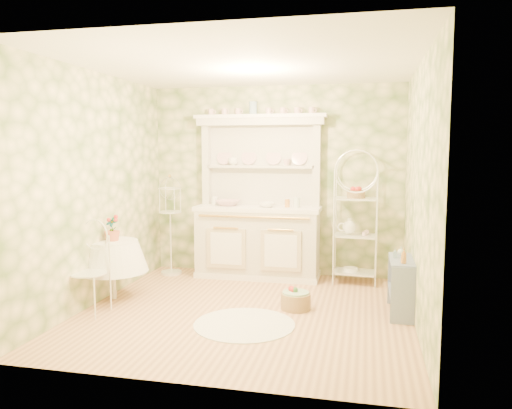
% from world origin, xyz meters
% --- Properties ---
extents(floor, '(3.60, 3.60, 0.00)m').
position_xyz_m(floor, '(0.00, 0.00, 0.00)').
color(floor, tan).
rests_on(floor, ground).
extents(ceiling, '(3.60, 3.60, 0.00)m').
position_xyz_m(ceiling, '(0.00, 0.00, 2.70)').
color(ceiling, white).
rests_on(ceiling, floor).
extents(wall_left, '(3.60, 3.60, 0.00)m').
position_xyz_m(wall_left, '(-1.80, 0.00, 1.35)').
color(wall_left, '#F5E4B6').
rests_on(wall_left, floor).
extents(wall_right, '(3.60, 3.60, 0.00)m').
position_xyz_m(wall_right, '(1.80, 0.00, 1.35)').
color(wall_right, '#F5E4B6').
rests_on(wall_right, floor).
extents(wall_back, '(3.60, 3.60, 0.00)m').
position_xyz_m(wall_back, '(0.00, 1.80, 1.35)').
color(wall_back, '#F5E4B6').
rests_on(wall_back, floor).
extents(wall_front, '(3.60, 3.60, 0.00)m').
position_xyz_m(wall_front, '(0.00, -1.80, 1.35)').
color(wall_front, '#F5E4B6').
rests_on(wall_front, floor).
extents(kitchen_dresser, '(1.87, 0.61, 2.29)m').
position_xyz_m(kitchen_dresser, '(-0.20, 1.52, 1.15)').
color(kitchen_dresser, silver).
rests_on(kitchen_dresser, floor).
extents(bakers_rack, '(0.55, 0.41, 1.68)m').
position_xyz_m(bakers_rack, '(1.15, 1.49, 0.84)').
color(bakers_rack, white).
rests_on(bakers_rack, floor).
extents(side_shelf, '(0.35, 0.74, 0.61)m').
position_xyz_m(side_shelf, '(1.68, 0.30, 0.30)').
color(side_shelf, '#7989AE').
rests_on(side_shelf, floor).
extents(round_table, '(0.95, 0.95, 0.80)m').
position_xyz_m(round_table, '(-1.68, 0.11, 0.40)').
color(round_table, white).
rests_on(round_table, floor).
extents(cafe_chair, '(0.47, 0.47, 0.89)m').
position_xyz_m(cafe_chair, '(-1.68, -0.44, 0.44)').
color(cafe_chair, white).
rests_on(cafe_chair, floor).
extents(birdcage_stand, '(0.39, 0.39, 1.47)m').
position_xyz_m(birdcage_stand, '(-1.46, 1.40, 0.74)').
color(birdcage_stand, white).
rests_on(birdcage_stand, floor).
extents(floor_basket, '(0.37, 0.37, 0.23)m').
position_xyz_m(floor_basket, '(0.53, 0.20, 0.12)').
color(floor_basket, '#A17F53').
rests_on(floor_basket, floor).
extents(lace_rug, '(1.32, 1.32, 0.01)m').
position_xyz_m(lace_rug, '(0.08, -0.42, 0.00)').
color(lace_rug, white).
rests_on(lace_rug, floor).
extents(bowl_floral, '(0.40, 0.40, 0.08)m').
position_xyz_m(bowl_floral, '(-0.63, 1.51, 1.02)').
color(bowl_floral, white).
rests_on(bowl_floral, kitchen_dresser).
extents(bowl_white, '(0.27, 0.27, 0.07)m').
position_xyz_m(bowl_white, '(-0.06, 1.44, 1.02)').
color(bowl_white, white).
rests_on(bowl_white, kitchen_dresser).
extents(cup_left, '(0.16, 0.16, 0.11)m').
position_xyz_m(cup_left, '(-0.60, 1.66, 1.61)').
color(cup_left, white).
rests_on(cup_left, kitchen_dresser).
extents(cup_right, '(0.13, 0.13, 0.09)m').
position_xyz_m(cup_right, '(0.18, 1.68, 1.61)').
color(cup_right, white).
rests_on(cup_right, kitchen_dresser).
extents(potted_geranium, '(0.17, 0.13, 0.29)m').
position_xyz_m(potted_geranium, '(-1.68, 0.12, 0.85)').
color(potted_geranium, '#3F7238').
rests_on(potted_geranium, round_table).
extents(bottle_amber, '(0.06, 0.06, 0.15)m').
position_xyz_m(bottle_amber, '(1.68, 0.07, 0.68)').
color(bottle_amber, '#C27F36').
rests_on(bottle_amber, side_shelf).
extents(bottle_blue, '(0.05, 0.05, 0.10)m').
position_xyz_m(bottle_blue, '(1.61, 0.34, 0.65)').
color(bottle_blue, '#89AAC1').
rests_on(bottle_blue, side_shelf).
extents(bottle_glass, '(0.10, 0.10, 0.10)m').
position_xyz_m(bottle_glass, '(1.68, 0.49, 0.65)').
color(bottle_glass, silver).
rests_on(bottle_glass, side_shelf).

